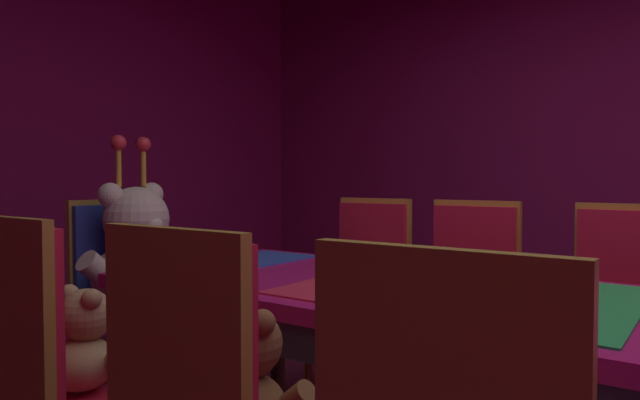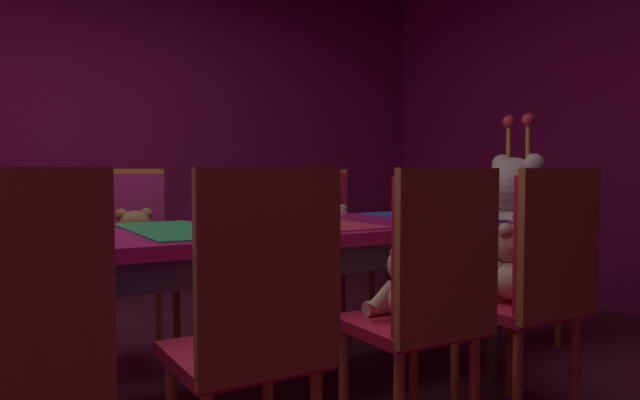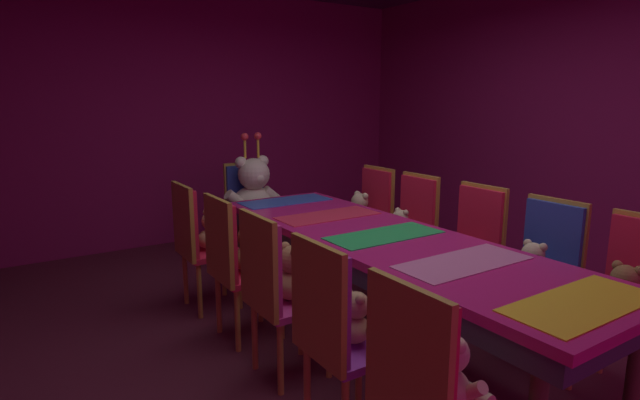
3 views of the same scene
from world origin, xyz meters
name	(u,v)px [view 3 (image 3 of 3)]	position (x,y,z in m)	size (l,w,h in m)	color
ground_plane	(382,343)	(0.00, 0.00, 0.00)	(7.90, 7.90, 0.00)	#591E33
wall_back	(203,116)	(0.00, 3.20, 1.40)	(5.20, 0.12, 2.80)	#8C1959
wall_right	(611,121)	(2.60, 0.00, 1.40)	(0.12, 6.40, 2.80)	#8C1959
banquet_table	(384,248)	(0.00, 0.00, 0.66)	(0.90, 3.04, 0.75)	#C61E72
chair_left_0	(421,383)	(-0.83, -1.19, 0.60)	(0.42, 0.41, 0.98)	red
teddy_left_0	(449,374)	(-0.69, -1.19, 0.58)	(0.24, 0.31, 0.29)	beige
chair_left_1	(332,322)	(-0.82, -0.61, 0.60)	(0.42, 0.41, 0.98)	purple
teddy_left_1	(357,320)	(-0.68, -0.61, 0.57)	(0.21, 0.28, 0.26)	tan
chair_left_2	(271,281)	(-0.81, 0.01, 0.60)	(0.42, 0.41, 0.98)	#CC338C
teddy_left_2	(294,276)	(-0.66, 0.01, 0.60)	(0.27, 0.35, 0.33)	#9E7247
chair_left_3	(231,255)	(-0.81, 0.58, 0.60)	(0.42, 0.41, 0.98)	red
teddy_left_3	(251,251)	(-0.66, 0.58, 0.60)	(0.27, 0.35, 0.33)	brown
chair_left_4	(194,235)	(-0.84, 1.19, 0.60)	(0.42, 0.41, 0.98)	red
teddy_left_4	(213,232)	(-0.70, 1.19, 0.59)	(0.26, 0.33, 0.31)	tan
chair_right_0	(637,287)	(0.81, -1.15, 0.60)	(0.42, 0.41, 0.98)	red
teddy_right_0	(623,295)	(0.67, -1.15, 0.58)	(0.24, 0.31, 0.29)	olive
chair_right_1	(546,260)	(0.81, -0.61, 0.60)	(0.42, 0.41, 0.98)	#2D47B2
teddy_right_1	(532,267)	(0.67, -0.61, 0.58)	(0.23, 0.30, 0.28)	beige
chair_right_2	(474,238)	(0.84, -0.02, 0.60)	(0.42, 0.41, 0.98)	red
chair_right_3	(412,221)	(0.82, 0.61, 0.60)	(0.42, 0.41, 0.98)	red
teddy_right_3	(399,227)	(0.68, 0.61, 0.57)	(0.21, 0.27, 0.26)	beige
chair_right_4	(372,210)	(0.82, 1.15, 0.60)	(0.42, 0.41, 0.98)	red
teddy_right_4	(359,212)	(0.67, 1.15, 0.59)	(0.26, 0.33, 0.31)	beige
throne_chair	(248,202)	(0.00, 2.07, 0.60)	(0.41, 0.42, 0.98)	#2D47B2
king_teddy_bear	(255,192)	(0.00, 1.90, 0.72)	(0.64, 0.50, 0.83)	silver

